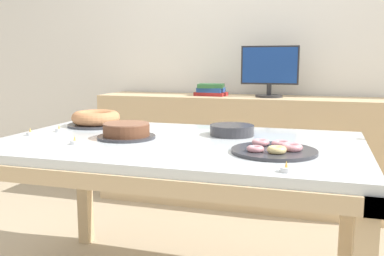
{
  "coord_description": "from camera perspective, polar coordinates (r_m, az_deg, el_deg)",
  "views": [
    {
      "loc": [
        0.61,
        -1.78,
        1.12
      ],
      "look_at": [
        0.07,
        -0.0,
        0.82
      ],
      "focal_mm": 40.0,
      "sensor_mm": 36.0,
      "label": 1
    }
  ],
  "objects": [
    {
      "name": "tealight_near_cakes",
      "position": [
        1.89,
        -15.36,
        -1.8
      ],
      "size": [
        0.04,
        0.04,
        0.04
      ],
      "color": "silver",
      "rests_on": "dining_table"
    },
    {
      "name": "pastry_platter",
      "position": [
        1.68,
        10.94,
        -2.85
      ],
      "size": [
        0.33,
        0.33,
        0.04
      ],
      "color": "#333338",
      "rests_on": "dining_table"
    },
    {
      "name": "computer_monitor",
      "position": [
        3.24,
        10.29,
        7.42
      ],
      "size": [
        0.42,
        0.2,
        0.38
      ],
      "color": "#262628",
      "rests_on": "sideboard"
    },
    {
      "name": "cake_chocolate_round",
      "position": [
        1.98,
        -8.75,
        -0.43
      ],
      "size": [
        0.27,
        0.27,
        0.07
      ],
      "color": "#333338",
      "rests_on": "dining_table"
    },
    {
      "name": "tealight_right_edge",
      "position": [
        2.25,
        5.74,
        0.19
      ],
      "size": [
        0.04,
        0.04,
        0.04
      ],
      "color": "silver",
      "rests_on": "dining_table"
    },
    {
      "name": "dining_table",
      "position": [
        1.93,
        -1.89,
        -4.22
      ],
      "size": [
        1.64,
        1.01,
        0.76
      ],
      "color": "silver",
      "rests_on": "ground"
    },
    {
      "name": "tealight_centre",
      "position": [
        2.18,
        -20.75,
        -0.65
      ],
      "size": [
        0.04,
        0.04,
        0.04
      ],
      "color": "silver",
      "rests_on": "dining_table"
    },
    {
      "name": "cake_golden_bundt",
      "position": [
        2.38,
        -12.7,
        1.18
      ],
      "size": [
        0.3,
        0.3,
        0.08
      ],
      "color": "#333338",
      "rests_on": "dining_table"
    },
    {
      "name": "tealight_near_front",
      "position": [
        1.41,
        12.45,
        -5.36
      ],
      "size": [
        0.04,
        0.04,
        0.04
      ],
      "color": "silver",
      "rests_on": "dining_table"
    },
    {
      "name": "tealight_left_edge",
      "position": [
        2.24,
        -17.28,
        -0.22
      ],
      "size": [
        0.04,
        0.04,
        0.04
      ],
      "color": "silver",
      "rests_on": "dining_table"
    },
    {
      "name": "book_stack",
      "position": [
        3.33,
        2.55,
        5.11
      ],
      "size": [
        0.25,
        0.18,
        0.09
      ],
      "color": "maroon",
      "rests_on": "sideboard"
    },
    {
      "name": "wall_back",
      "position": [
        3.57,
        7.38,
        11.88
      ],
      "size": [
        8.0,
        0.1,
        2.6
      ],
      "primitive_type": "cube",
      "color": "white",
      "rests_on": "ground"
    },
    {
      "name": "sideboard",
      "position": [
        3.34,
        6.2,
        -3.02
      ],
      "size": [
        2.19,
        0.44,
        0.85
      ],
      "color": "#D1B284",
      "rests_on": "ground"
    },
    {
      "name": "plate_stack",
      "position": [
        2.04,
        5.34,
        -0.29
      ],
      "size": [
        0.21,
        0.21,
        0.05
      ],
      "color": "#333338",
      "rests_on": "dining_table"
    }
  ]
}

